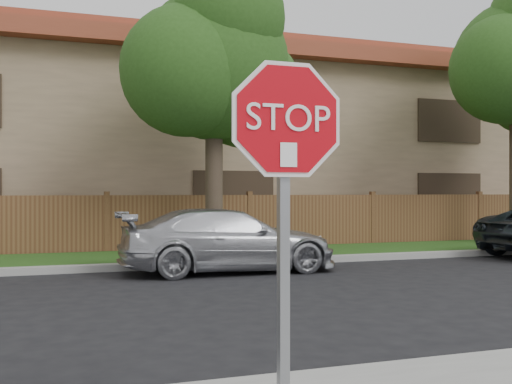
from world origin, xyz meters
name	(u,v)px	position (x,y,z in m)	size (l,w,h in m)	color
far_curb	(120,267)	(0.00, 8.15, 0.07)	(70.00, 0.30, 0.15)	gray
grass_strip	(112,260)	(0.00, 9.80, 0.06)	(70.00, 3.00, 0.12)	#1E4714
fence	(107,225)	(0.00, 11.40, 0.80)	(70.00, 0.12, 1.60)	#57341E
apartment_building	(93,140)	(0.00, 17.00, 3.53)	(35.20, 9.20, 7.20)	#887154
tree_mid	(216,65)	(2.52, 9.57, 4.87)	(4.80, 3.90, 7.35)	#382B21
stop_sign	(286,171)	(0.02, -1.48, 1.83)	(1.01, 0.13, 2.55)	gray
sedan_right	(229,240)	(2.16, 7.22, 0.67)	(1.87, 4.61, 1.34)	#B8B9C0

